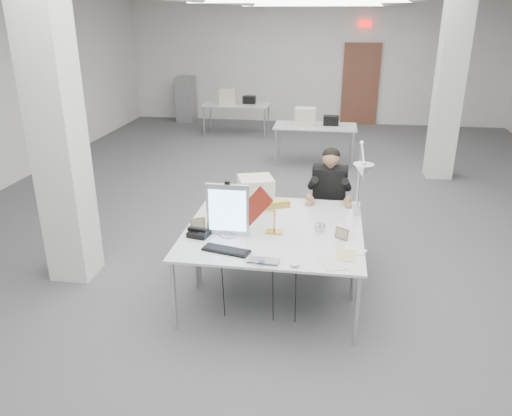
% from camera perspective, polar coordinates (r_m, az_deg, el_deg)
% --- Properties ---
extents(room_shell, '(10.04, 14.04, 3.24)m').
position_cam_1_polar(room_shell, '(7.00, 4.71, 12.07)').
color(room_shell, '#4B4C4E').
rests_on(room_shell, ground).
extents(desk_main, '(1.80, 0.90, 0.02)m').
position_cam_1_polar(desk_main, '(4.77, 1.46, -4.51)').
color(desk_main, silver).
rests_on(desk_main, room_shell).
extents(desk_second, '(1.80, 0.90, 0.02)m').
position_cam_1_polar(desk_second, '(5.59, 2.66, -0.50)').
color(desk_second, silver).
rests_on(desk_second, room_shell).
extents(bg_desk_a, '(1.60, 0.80, 0.02)m').
position_cam_1_polar(bg_desk_a, '(9.98, 6.79, 9.27)').
color(bg_desk_a, silver).
rests_on(bg_desk_a, room_shell).
extents(bg_desk_b, '(1.60, 0.80, 0.02)m').
position_cam_1_polar(bg_desk_b, '(12.36, -2.25, 11.75)').
color(bg_desk_b, silver).
rests_on(bg_desk_b, room_shell).
extents(filing_cabinet, '(0.45, 0.55, 1.20)m').
position_cam_1_polar(filing_cabinet, '(14.17, -8.01, 12.24)').
color(filing_cabinet, gray).
rests_on(filing_cabinet, room_shell).
extents(office_chair, '(0.52, 0.52, 1.00)m').
position_cam_1_polar(office_chair, '(6.29, 8.23, -0.49)').
color(office_chair, black).
rests_on(office_chair, room_shell).
extents(seated_person, '(0.51, 0.62, 0.89)m').
position_cam_1_polar(seated_person, '(6.10, 8.41, 2.80)').
color(seated_person, black).
rests_on(seated_person, office_chair).
extents(monitor, '(0.43, 0.05, 0.53)m').
position_cam_1_polar(monitor, '(4.91, -3.24, -0.22)').
color(monitor, '#BBBBC0').
rests_on(monitor, desk_main).
extents(pennant, '(0.41, 0.19, 0.48)m').
position_cam_1_polar(pennant, '(4.81, -0.26, 0.04)').
color(pennant, maroon).
rests_on(pennant, monitor).
extents(keyboard, '(0.47, 0.25, 0.02)m').
position_cam_1_polar(keyboard, '(4.67, -3.43, -4.85)').
color(keyboard, black).
rests_on(keyboard, desk_main).
extents(laptop, '(0.31, 0.21, 0.02)m').
position_cam_1_polar(laptop, '(4.43, 0.62, -6.31)').
color(laptop, '#A6A6AA').
rests_on(laptop, desk_main).
extents(mouse, '(0.09, 0.06, 0.03)m').
position_cam_1_polar(mouse, '(4.40, 4.42, -6.50)').
color(mouse, silver).
rests_on(mouse, desk_main).
extents(bankers_lamp, '(0.30, 0.22, 0.32)m').
position_cam_1_polar(bankers_lamp, '(4.99, 2.12, -1.13)').
color(bankers_lamp, gold).
rests_on(bankers_lamp, desk_main).
extents(desk_phone, '(0.23, 0.22, 0.05)m').
position_cam_1_polar(desk_phone, '(5.00, -6.52, -2.92)').
color(desk_phone, black).
rests_on(desk_phone, desk_main).
extents(picture_frame_left, '(0.15, 0.11, 0.12)m').
position_cam_1_polar(picture_frame_left, '(5.13, -6.67, -1.80)').
color(picture_frame_left, olive).
rests_on(picture_frame_left, desk_main).
extents(picture_frame_right, '(0.14, 0.11, 0.11)m').
position_cam_1_polar(picture_frame_right, '(4.96, 9.78, -2.89)').
color(picture_frame_right, olive).
rests_on(picture_frame_right, desk_main).
extents(desk_clock, '(0.12, 0.07, 0.11)m').
position_cam_1_polar(desk_clock, '(5.09, 7.32, -2.15)').
color(desk_clock, silver).
rests_on(desk_clock, desk_main).
extents(paper_stack_a, '(0.28, 0.33, 0.01)m').
position_cam_1_polar(paper_stack_a, '(4.50, 8.68, -6.22)').
color(paper_stack_a, beige).
rests_on(paper_stack_a, desk_main).
extents(paper_stack_b, '(0.20, 0.26, 0.01)m').
position_cam_1_polar(paper_stack_b, '(4.66, 10.19, -5.32)').
color(paper_stack_b, '#D2C67D').
rests_on(paper_stack_b, desk_main).
extents(paper_stack_c, '(0.24, 0.22, 0.01)m').
position_cam_1_polar(paper_stack_c, '(4.76, 11.18, -4.77)').
color(paper_stack_c, silver).
rests_on(paper_stack_c, desk_main).
extents(beige_monitor, '(0.47, 0.46, 0.36)m').
position_cam_1_polar(beige_monitor, '(5.63, -0.03, 1.79)').
color(beige_monitor, beige).
rests_on(beige_monitor, desk_second).
extents(architect_lamp, '(0.54, 0.80, 0.98)m').
position_cam_1_polar(architect_lamp, '(5.21, 11.85, 3.28)').
color(architect_lamp, silver).
rests_on(architect_lamp, desk_second).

